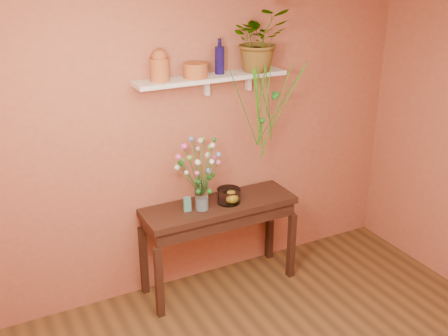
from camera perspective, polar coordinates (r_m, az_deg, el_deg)
name	(u,v)px	position (r m, az deg, el deg)	size (l,w,h in m)	color
room	(350,244)	(3.13, 13.19, -7.85)	(4.04, 4.04, 2.70)	brown
sideboard	(219,215)	(4.76, -0.51, -5.05)	(1.37, 0.44, 0.83)	#341D16
wall_shelf	(212,78)	(4.44, -1.24, 9.53)	(1.30, 0.24, 0.19)	white
terracotta_jug	(160,66)	(4.23, -6.86, 10.71)	(0.19, 0.19, 0.25)	#AC6035
terracotta_pot	(195,70)	(4.34, -3.05, 10.31)	(0.19, 0.19, 0.12)	#AC6035
blue_bottle	(220,60)	(4.47, -0.47, 11.44)	(0.08, 0.08, 0.29)	#120C44
spider_plant	(259,40)	(4.56, 3.78, 13.44)	(0.47, 0.41, 0.52)	#1A621B
plant_fronds	(268,104)	(4.54, 4.65, 6.80)	(0.73, 0.27, 0.84)	#1A621B
glass_vase	(202,198)	(4.56, -2.39, -3.23)	(0.12, 0.12, 0.24)	white
bouquet	(199,163)	(4.42, -2.64, 0.57)	(0.43, 0.50, 0.51)	#386B28
glass_bowl	(229,196)	(4.69, 0.50, -3.01)	(0.21, 0.21, 0.13)	white
lemon	(231,198)	(4.70, 0.76, -3.18)	(0.08, 0.08, 0.08)	yellow
carton	(187,204)	(4.55, -3.94, -3.85)	(0.06, 0.05, 0.12)	teal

